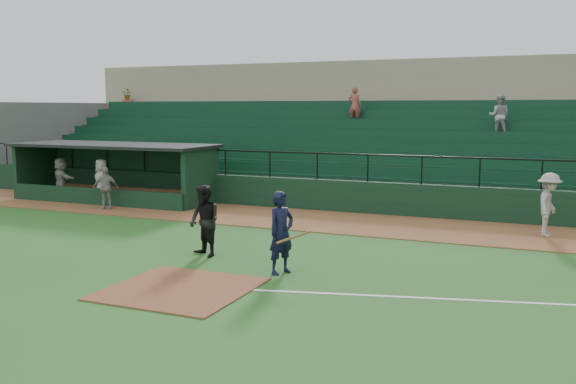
% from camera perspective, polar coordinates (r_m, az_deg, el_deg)
% --- Properties ---
extents(ground, '(90.00, 90.00, 0.00)m').
position_cam_1_polar(ground, '(14.84, -7.68, -7.76)').
color(ground, '#21531B').
rests_on(ground, ground).
extents(warning_track, '(40.00, 4.00, 0.03)m').
position_cam_1_polar(warning_track, '(21.91, 3.09, -2.62)').
color(warning_track, brown).
rests_on(warning_track, ground).
extents(home_plate_dirt, '(3.00, 3.00, 0.03)m').
position_cam_1_polar(home_plate_dirt, '(14.02, -9.79, -8.66)').
color(home_plate_dirt, brown).
rests_on(home_plate_dirt, ground).
extents(stadium_structure, '(38.00, 13.08, 6.40)m').
position_cam_1_polar(stadium_structure, '(29.69, 8.74, 4.45)').
color(stadium_structure, black).
rests_on(stadium_structure, ground).
extents(dugout, '(8.90, 3.20, 2.42)m').
position_cam_1_polar(dugout, '(27.86, -14.94, 2.07)').
color(dugout, black).
rests_on(dugout, ground).
extents(batter_at_plate, '(1.16, 0.85, 1.98)m').
position_cam_1_polar(batter_at_plate, '(14.90, -0.61, -3.71)').
color(batter_at_plate, black).
rests_on(batter_at_plate, ground).
extents(umpire, '(1.15, 1.05, 1.90)m').
position_cam_1_polar(umpire, '(16.76, -7.59, -2.63)').
color(umpire, black).
rests_on(umpire, ground).
extents(runner, '(0.92, 1.36, 1.95)m').
position_cam_1_polar(runner, '(20.64, 22.62, -1.07)').
color(runner, '#A6A19B').
rests_on(runner, warning_track).
extents(dugout_player_a, '(1.03, 0.84, 1.64)m').
position_cam_1_polar(dugout_player_a, '(25.26, -16.24, 0.37)').
color(dugout_player_a, gray).
rests_on(dugout_player_a, warning_track).
extents(dugout_player_b, '(1.06, 1.01, 1.83)m').
position_cam_1_polar(dugout_player_b, '(26.64, -16.55, 0.92)').
color(dugout_player_b, '#ADA9A2').
rests_on(dugout_player_b, warning_track).
extents(dugout_player_c, '(1.74, 1.18, 1.80)m').
position_cam_1_polar(dugout_player_c, '(28.30, -19.89, 1.14)').
color(dugout_player_c, gray).
rests_on(dugout_player_c, warning_track).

